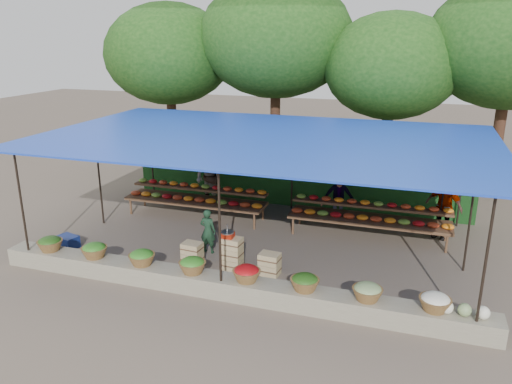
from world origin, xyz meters
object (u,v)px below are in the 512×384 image
(crate_counter, at_px, (231,256))
(weighing_scale, at_px, (227,234))
(blue_crate_front, at_px, (47,253))
(blue_crate_back, at_px, (68,242))
(vendor_seated, at_px, (208,231))

(crate_counter, relative_size, weighing_scale, 7.41)
(crate_counter, bearing_deg, blue_crate_front, -168.36)
(crate_counter, relative_size, blue_crate_back, 4.64)
(crate_counter, distance_m, vendor_seated, 1.12)
(crate_counter, relative_size, vendor_seated, 2.10)
(vendor_seated, relative_size, blue_crate_front, 2.29)
(crate_counter, height_order, weighing_scale, weighing_scale)
(crate_counter, xyz_separation_m, blue_crate_back, (-4.36, -0.16, -0.16))
(blue_crate_front, bearing_deg, weighing_scale, 24.82)
(blue_crate_front, height_order, blue_crate_back, blue_crate_back)
(weighing_scale, bearing_deg, crate_counter, 0.00)
(blue_crate_back, bearing_deg, crate_counter, 17.19)
(vendor_seated, xyz_separation_m, blue_crate_back, (-3.50, -0.84, -0.41))
(blue_crate_front, bearing_deg, vendor_seated, 37.12)
(blue_crate_front, bearing_deg, blue_crate_back, 100.75)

